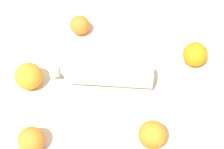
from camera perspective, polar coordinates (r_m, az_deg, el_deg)
ground_plane at (r=0.99m, az=-0.49°, el=-1.76°), size 2.40×2.40×0.00m
water_bottle at (r=0.97m, az=-1.34°, el=0.08°), size 0.08×0.31×0.07m
orange_0 at (r=0.88m, az=-13.96°, el=-11.11°), size 0.07×0.07×0.07m
orange_1 at (r=0.86m, az=7.13°, el=-10.44°), size 0.07×0.07×0.07m
orange_2 at (r=1.04m, az=14.38°, el=3.45°), size 0.08×0.08×0.08m
orange_3 at (r=0.98m, az=-14.42°, el=-0.30°), size 0.08×0.08×0.08m
orange_4 at (r=1.11m, az=-5.67°, el=8.61°), size 0.07×0.07×0.07m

